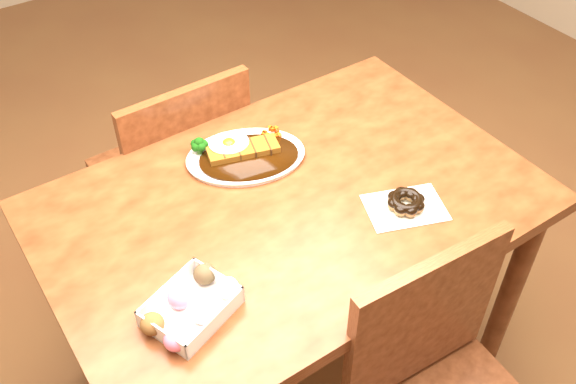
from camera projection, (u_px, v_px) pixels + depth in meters
ground at (291, 365)px, 2.09m from camera, size 6.00×6.00×0.00m
table at (291, 228)px, 1.65m from camera, size 1.20×0.80×0.75m
chair_far at (178, 174)px, 2.06m from camera, size 0.43×0.43×0.87m
katsu_curry_plate at (243, 154)px, 1.68m from camera, size 0.36×0.31×0.06m
donut_box at (191, 306)px, 1.31m from camera, size 0.22×0.19×0.05m
pon_de_ring at (406, 202)px, 1.54m from camera, size 0.22×0.19×0.04m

